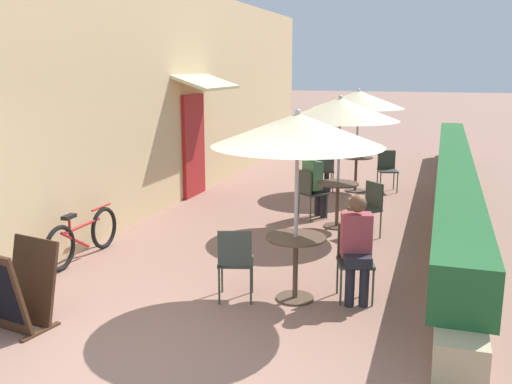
{
  "coord_description": "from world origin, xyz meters",
  "views": [
    {
      "loc": [
        2.47,
        -4.06,
        2.65
      ],
      "look_at": [
        0.15,
        3.06,
        1.0
      ],
      "focal_mm": 40.0,
      "sensor_mm": 36.0,
      "label": 1
    }
  ],
  "objects_px": {
    "patio_table_near": "(296,256)",
    "cafe_chair_far_left": "(324,168)",
    "cafe_chair_mid_left": "(369,205)",
    "cafe_chair_mid_right": "(310,190)",
    "cafe_chair_near_right": "(235,258)",
    "patio_umbrella_far": "(359,99)",
    "bicycle_leaning": "(83,237)",
    "coffee_cup_far": "(362,155)",
    "patio_umbrella_mid": "(340,109)",
    "patio_umbrella_near": "(298,130)",
    "seated_patron_mid_right": "(315,180)",
    "menu_board": "(17,287)",
    "seated_patron_near_left": "(357,244)",
    "cafe_chair_far_right": "(387,167)",
    "cafe_chair_near_left": "(355,255)",
    "patio_table_mid": "(337,197)",
    "patio_table_far": "(356,168)",
    "seated_patron_far_left": "(324,160)"
  },
  "relations": [
    {
      "from": "patio_table_far",
      "to": "cafe_chair_far_left",
      "type": "bearing_deg",
      "value": -156.8
    },
    {
      "from": "patio_umbrella_mid",
      "to": "bicycle_leaning",
      "type": "relative_size",
      "value": 1.33
    },
    {
      "from": "patio_table_near",
      "to": "cafe_chair_far_left",
      "type": "distance_m",
      "value": 5.92
    },
    {
      "from": "cafe_chair_near_right",
      "to": "cafe_chair_far_left",
      "type": "bearing_deg",
      "value": 75.68
    },
    {
      "from": "cafe_chair_near_right",
      "to": "cafe_chair_mid_left",
      "type": "height_order",
      "value": "same"
    },
    {
      "from": "patio_umbrella_mid",
      "to": "menu_board",
      "type": "distance_m",
      "value": 5.6
    },
    {
      "from": "patio_umbrella_near",
      "to": "seated_patron_mid_right",
      "type": "xyz_separation_m",
      "value": [
        -0.58,
        3.68,
        -1.29
      ]
    },
    {
      "from": "patio_table_near",
      "to": "menu_board",
      "type": "height_order",
      "value": "menu_board"
    },
    {
      "from": "patio_table_mid",
      "to": "patio_table_far",
      "type": "xyz_separation_m",
      "value": [
        -0.12,
        2.94,
        0.0
      ]
    },
    {
      "from": "cafe_chair_mid_right",
      "to": "patio_umbrella_far",
      "type": "relative_size",
      "value": 0.39
    },
    {
      "from": "patio_table_near",
      "to": "patio_table_far",
      "type": "distance_m",
      "value": 6.14
    },
    {
      "from": "patio_umbrella_far",
      "to": "cafe_chair_far_right",
      "type": "distance_m",
      "value": 1.61
    },
    {
      "from": "patio_umbrella_mid",
      "to": "cafe_chair_far_left",
      "type": "distance_m",
      "value": 3.13
    },
    {
      "from": "seated_patron_near_left",
      "to": "bicycle_leaning",
      "type": "relative_size",
      "value": 0.76
    },
    {
      "from": "patio_umbrella_far",
      "to": "menu_board",
      "type": "distance_m",
      "value": 8.22
    },
    {
      "from": "seated_patron_mid_right",
      "to": "patio_umbrella_far",
      "type": "relative_size",
      "value": 0.57
    },
    {
      "from": "cafe_chair_near_left",
      "to": "patio_umbrella_mid",
      "type": "bearing_deg",
      "value": -92.35
    },
    {
      "from": "cafe_chair_far_right",
      "to": "cafe_chair_near_left",
      "type": "bearing_deg",
      "value": 75.12
    },
    {
      "from": "patio_table_mid",
      "to": "patio_umbrella_mid",
      "type": "bearing_deg",
      "value": -104.04
    },
    {
      "from": "seated_patron_near_left",
      "to": "seated_patron_mid_right",
      "type": "xyz_separation_m",
      "value": [
        -1.25,
        3.52,
        0.0
      ]
    },
    {
      "from": "patio_umbrella_far",
      "to": "bicycle_leaning",
      "type": "height_order",
      "value": "patio_umbrella_far"
    },
    {
      "from": "patio_table_mid",
      "to": "coffee_cup_far",
      "type": "relative_size",
      "value": 8.43
    },
    {
      "from": "cafe_chair_near_right",
      "to": "patio_umbrella_far",
      "type": "xyz_separation_m",
      "value": [
        0.43,
        6.4,
        1.46
      ]
    },
    {
      "from": "seated_patron_near_left",
      "to": "patio_umbrella_near",
      "type": "bearing_deg",
      "value": -2.95
    },
    {
      "from": "patio_table_mid",
      "to": "patio_table_near",
      "type": "bearing_deg",
      "value": -88.47
    },
    {
      "from": "cafe_chair_near_right",
      "to": "seated_patron_mid_right",
      "type": "height_order",
      "value": "seated_patron_mid_right"
    },
    {
      "from": "bicycle_leaning",
      "to": "coffee_cup_far",
      "type": "bearing_deg",
      "value": 61.79
    },
    {
      "from": "patio_table_mid",
      "to": "patio_table_far",
      "type": "height_order",
      "value": "same"
    },
    {
      "from": "cafe_chair_near_left",
      "to": "coffee_cup_far",
      "type": "height_order",
      "value": "cafe_chair_near_left"
    },
    {
      "from": "cafe_chair_mid_right",
      "to": "patio_umbrella_far",
      "type": "xyz_separation_m",
      "value": [
        0.44,
        2.54,
        1.46
      ]
    },
    {
      "from": "patio_umbrella_near",
      "to": "cafe_chair_near_right",
      "type": "bearing_deg",
      "value": -157.41
    },
    {
      "from": "patio_table_near",
      "to": "menu_board",
      "type": "distance_m",
      "value": 3.0
    },
    {
      "from": "seated_patron_far_left",
      "to": "menu_board",
      "type": "relative_size",
      "value": 1.4
    },
    {
      "from": "cafe_chair_near_right",
      "to": "bicycle_leaning",
      "type": "relative_size",
      "value": 0.53
    },
    {
      "from": "patio_table_mid",
      "to": "cafe_chair_far_right",
      "type": "bearing_deg",
      "value": 80.92
    },
    {
      "from": "cafe_chair_near_left",
      "to": "seated_patron_mid_right",
      "type": "height_order",
      "value": "seated_patron_mid_right"
    },
    {
      "from": "seated_patron_mid_right",
      "to": "seated_patron_far_left",
      "type": "relative_size",
      "value": 1.0
    },
    {
      "from": "cafe_chair_far_left",
      "to": "patio_table_near",
      "type": "bearing_deg",
      "value": -98.66
    },
    {
      "from": "menu_board",
      "to": "cafe_chair_far_left",
      "type": "bearing_deg",
      "value": 87.49
    },
    {
      "from": "patio_umbrella_mid",
      "to": "patio_umbrella_far",
      "type": "height_order",
      "value": "same"
    },
    {
      "from": "patio_umbrella_near",
      "to": "menu_board",
      "type": "distance_m",
      "value": 3.37
    },
    {
      "from": "seated_patron_far_left",
      "to": "cafe_chair_far_right",
      "type": "relative_size",
      "value": 1.44
    },
    {
      "from": "cafe_chair_near_left",
      "to": "cafe_chair_mid_right",
      "type": "distance_m",
      "value": 3.57
    },
    {
      "from": "patio_umbrella_near",
      "to": "coffee_cup_far",
      "type": "relative_size",
      "value": 24.47
    },
    {
      "from": "cafe_chair_near_left",
      "to": "patio_table_mid",
      "type": "xyz_separation_m",
      "value": [
        -0.72,
        2.93,
        0.0
      ]
    },
    {
      "from": "cafe_chair_mid_left",
      "to": "menu_board",
      "type": "distance_m",
      "value": 5.33
    },
    {
      "from": "patio_table_mid",
      "to": "coffee_cup_far",
      "type": "bearing_deg",
      "value": 90.08
    },
    {
      "from": "patio_umbrella_far",
      "to": "patio_umbrella_mid",
      "type": "bearing_deg",
      "value": -87.62
    },
    {
      "from": "patio_table_far",
      "to": "patio_umbrella_near",
      "type": "bearing_deg",
      "value": -88.06
    },
    {
      "from": "cafe_chair_mid_left",
      "to": "cafe_chair_mid_right",
      "type": "distance_m",
      "value": 1.38
    }
  ]
}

